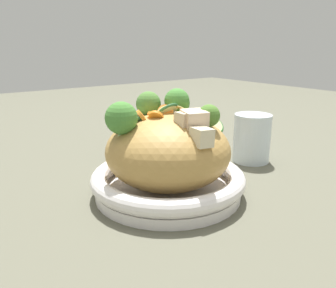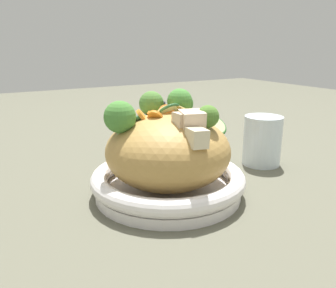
# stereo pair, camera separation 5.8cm
# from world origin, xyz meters

# --- Properties ---
(ground_plane) EXTENTS (3.00, 3.00, 0.00)m
(ground_plane) POSITION_xyz_m (0.00, 0.00, 0.00)
(ground_plane) COLOR #585746
(serving_bowl) EXTENTS (0.26, 0.26, 0.05)m
(serving_bowl) POSITION_xyz_m (0.00, 0.00, 0.02)
(serving_bowl) COLOR white
(serving_bowl) RESTS_ON ground_plane
(noodle_heap) EXTENTS (0.21, 0.21, 0.14)m
(noodle_heap) POSITION_xyz_m (0.00, 0.00, 0.08)
(noodle_heap) COLOR #B08746
(noodle_heap) RESTS_ON serving_bowl
(broccoli_florets) EXTENTS (0.16, 0.19, 0.07)m
(broccoli_florets) POSITION_xyz_m (-0.02, -0.00, 0.15)
(broccoli_florets) COLOR #A4BE7B
(broccoli_florets) RESTS_ON serving_bowl
(carrot_coins) EXTENTS (0.07, 0.10, 0.03)m
(carrot_coins) POSITION_xyz_m (-0.02, -0.01, 0.14)
(carrot_coins) COLOR orange
(carrot_coins) RESTS_ON serving_bowl
(zucchini_slices) EXTENTS (0.10, 0.18, 0.06)m
(zucchini_slices) POSITION_xyz_m (-0.01, 0.01, 0.13)
(zucchini_slices) COLOR beige
(zucchini_slices) RESTS_ON serving_bowl
(chicken_chunks) EXTENTS (0.07, 0.05, 0.05)m
(chicken_chunks) POSITION_xyz_m (0.06, 0.00, 0.13)
(chicken_chunks) COLOR beige
(chicken_chunks) RESTS_ON serving_bowl
(soy_sauce_bottle) EXTENTS (0.05, 0.05, 0.12)m
(soy_sauce_bottle) POSITION_xyz_m (-0.22, 0.10, 0.05)
(soy_sauce_bottle) COLOR #381E14
(soy_sauce_bottle) RESTS_ON ground_plane
(drinking_glass) EXTENTS (0.08, 0.08, 0.10)m
(drinking_glass) POSITION_xyz_m (-0.04, 0.25, 0.05)
(drinking_glass) COLOR silver
(drinking_glass) RESTS_ON ground_plane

